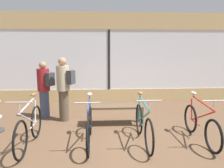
# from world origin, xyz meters

# --- Properties ---
(ground_plane) EXTENTS (24.00, 24.00, 0.00)m
(ground_plane) POSITION_xyz_m (0.00, 0.00, 0.00)
(ground_plane) COLOR brown
(shop_back_wall) EXTENTS (12.00, 0.08, 3.20)m
(shop_back_wall) POSITION_xyz_m (0.00, 3.56, 1.64)
(shop_back_wall) COLOR tan
(shop_back_wall) RESTS_ON ground_plane
(bicycle_far_left) EXTENTS (0.46, 1.70, 1.04)m
(bicycle_far_left) POSITION_xyz_m (-1.76, -0.14, 0.40)
(bicycle_far_left) COLOR black
(bicycle_far_left) RESTS_ON ground_plane
(bicycle_left) EXTENTS (0.46, 1.71, 1.01)m
(bicycle_left) POSITION_xyz_m (-0.58, -0.08, 0.37)
(bicycle_left) COLOR black
(bicycle_left) RESTS_ON ground_plane
(bicycle_right) EXTENTS (0.46, 1.72, 1.03)m
(bicycle_right) POSITION_xyz_m (0.54, -0.10, 0.39)
(bicycle_right) COLOR black
(bicycle_right) RESTS_ON ground_plane
(bicycle_far_right) EXTENTS (0.46, 1.69, 1.01)m
(bicycle_far_right) POSITION_xyz_m (1.76, -0.08, 0.37)
(bicycle_far_right) COLOR black
(bicycle_far_right) RESTS_ON ground_plane
(display_bench) EXTENTS (1.40, 0.44, 0.51)m
(display_bench) POSITION_xyz_m (0.03, 1.02, 0.41)
(display_bench) COLOR brown
(display_bench) RESTS_ON ground_plane
(customer_near_rack) EXTENTS (0.55, 0.44, 1.71)m
(customer_near_rack) POSITION_xyz_m (-1.31, 1.43, 0.93)
(customer_near_rack) COLOR brown
(customer_near_rack) RESTS_ON ground_plane
(customer_by_window) EXTENTS (0.56, 0.48, 1.59)m
(customer_by_window) POSITION_xyz_m (-1.90, 1.74, 0.85)
(customer_by_window) COLOR #424C6B
(customer_by_window) RESTS_ON ground_plane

